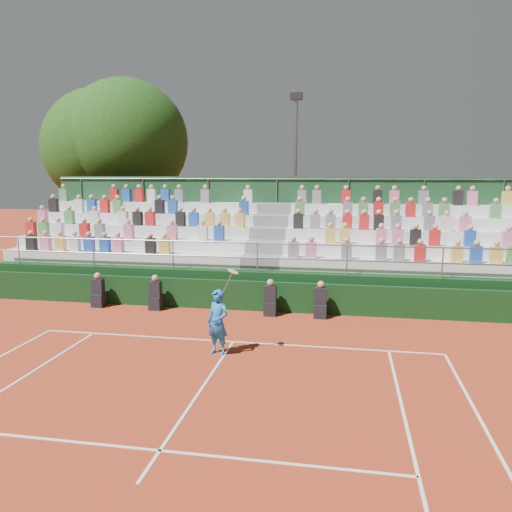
% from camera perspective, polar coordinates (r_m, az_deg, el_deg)
% --- Properties ---
extents(ground, '(90.00, 90.00, 0.00)m').
position_cam_1_polar(ground, '(13.78, -2.61, -9.78)').
color(ground, '#A6371B').
rests_on(ground, ground).
extents(courtside_wall, '(20.00, 0.15, 1.00)m').
position_cam_1_polar(courtside_wall, '(16.64, -0.18, -4.59)').
color(courtside_wall, black).
rests_on(courtside_wall, ground).
extents(line_officials, '(7.97, 0.40, 1.19)m').
position_cam_1_polar(line_officials, '(16.54, -5.47, -4.80)').
color(line_officials, black).
rests_on(line_officials, ground).
extents(grandstand, '(20.00, 5.20, 4.40)m').
position_cam_1_polar(grandstand, '(19.64, 1.53, -0.67)').
color(grandstand, black).
rests_on(grandstand, ground).
extents(tennis_player, '(0.89, 0.61, 2.22)m').
position_cam_1_polar(tennis_player, '(12.66, -4.36, -7.54)').
color(tennis_player, blue).
rests_on(tennis_player, ground).
extents(tree_west, '(6.22, 6.22, 9.00)m').
position_cam_1_polar(tree_west, '(28.37, -17.16, 11.72)').
color(tree_west, '#392114').
rests_on(tree_west, ground).
extents(tree_east, '(6.46, 6.46, 9.40)m').
position_cam_1_polar(tree_east, '(27.63, -14.63, 12.50)').
color(tree_east, '#392114').
rests_on(tree_east, ground).
extents(floodlight_mast, '(0.60, 0.25, 8.39)m').
position_cam_1_polar(floodlight_mast, '(25.16, 4.53, 10.18)').
color(floodlight_mast, gray).
rests_on(floodlight_mast, ground).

